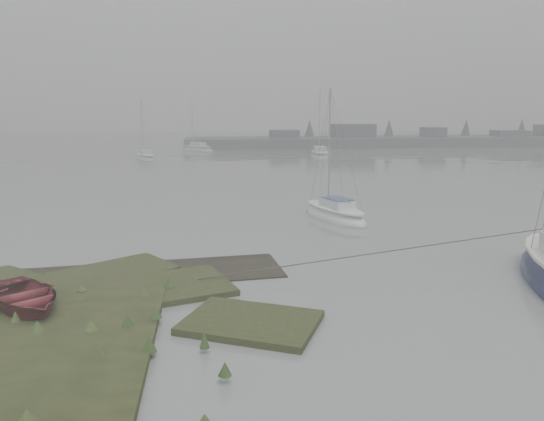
# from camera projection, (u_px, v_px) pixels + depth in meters

# --- Properties ---
(ground) EXTENTS (160.00, 160.00, 0.00)m
(ground) POSITION_uv_depth(u_px,v_px,m) (217.00, 178.00, 44.01)
(ground) COLOR slate
(ground) RESTS_ON ground
(far_shoreline) EXTENTS (60.00, 8.00, 4.15)m
(far_shoreline) POSITION_uv_depth(u_px,v_px,m) (397.00, 141.00, 77.98)
(far_shoreline) COLOR #4C4F51
(far_shoreline) RESTS_ON ground
(sailboat_white) EXTENTS (3.35, 5.46, 7.33)m
(sailboat_white) POSITION_uv_depth(u_px,v_px,m) (335.00, 215.00, 27.87)
(sailboat_white) COLOR white
(sailboat_white) RESTS_ON ground
(sailboat_far_a) EXTENTS (3.33, 5.31, 7.13)m
(sailboat_far_a) POSITION_uv_depth(u_px,v_px,m) (145.00, 158.00, 58.48)
(sailboat_far_a) COLOR silver
(sailboat_far_a) RESTS_ON ground
(sailboat_far_b) EXTENTS (2.62, 6.28, 8.63)m
(sailboat_far_b) POSITION_uv_depth(u_px,v_px,m) (320.00, 156.00, 60.48)
(sailboat_far_b) COLOR #B4B9BF
(sailboat_far_b) RESTS_ON ground
(sailboat_far_c) EXTENTS (5.15, 4.95, 7.59)m
(sailboat_far_c) POSITION_uv_depth(u_px,v_px,m) (197.00, 149.00, 69.93)
(sailboat_far_c) COLOR silver
(sailboat_far_c) RESTS_ON ground
(dinghy) EXTENTS (3.87, 4.12, 0.69)m
(dinghy) POSITION_uv_depth(u_px,v_px,m) (24.00, 296.00, 14.98)
(dinghy) COLOR maroon
(dinghy) RESTS_ON marsh_bank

